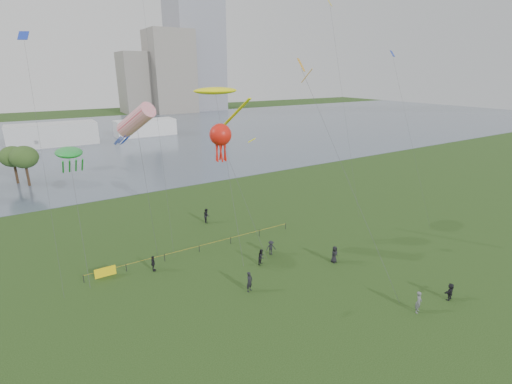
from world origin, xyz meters
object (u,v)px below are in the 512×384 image
kite_flyer (419,302)px  fence (145,262)px  kite_octopus (220,135)px  kite_stingray (216,91)px

kite_flyer → fence: bearing=107.3°
kite_flyer → kite_octopus: size_ratio=0.14×
fence → kite_flyer: (17.30, -19.83, 0.41)m
kite_stingray → fence: bearing=-140.9°
fence → kite_stingray: kite_stingray is taller
kite_stingray → kite_octopus: kite_stingray is taller
kite_octopus → fence: bearing=168.2°
fence → kite_stingray: (10.98, 4.46, 16.60)m
kite_flyer → kite_octopus: kite_octopus is taller
fence → kite_octopus: 15.45m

